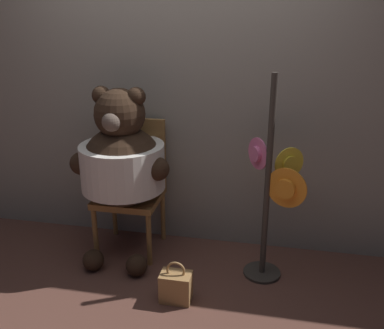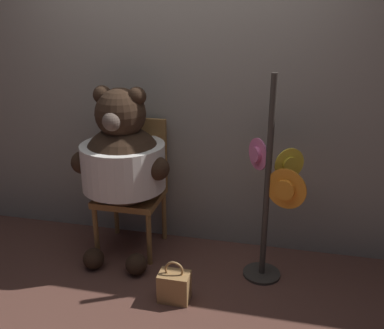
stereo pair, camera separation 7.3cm
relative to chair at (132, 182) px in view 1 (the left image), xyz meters
The scene contains 6 objects.
ground_plane 0.75m from the chair, 43.14° to the right, with size 14.00×14.00×0.00m, color brown.
wall_back 0.71m from the chair, 32.81° to the left, with size 8.00×0.10×2.28m.
chair is the anchor object (origin of this frame).
teddy_bear 0.29m from the chair, 93.49° to the right, with size 0.78×0.69×1.37m.
hat_display_rack 1.16m from the chair, 11.51° to the right, with size 0.42×0.35×1.51m.
handbag_on_ground 0.97m from the chair, 52.25° to the right, with size 0.21×0.14×0.30m.
Camera 1 is at (0.76, -2.73, 1.90)m, focal length 40.00 mm.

